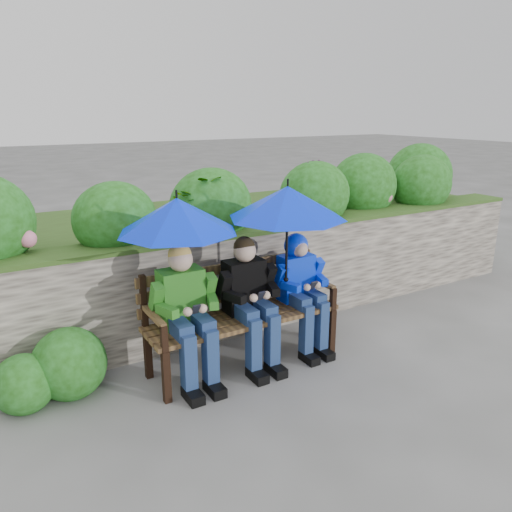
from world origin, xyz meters
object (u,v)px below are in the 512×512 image
boy_left (186,309)px  umbrella_left (177,215)px  boy_right (301,282)px  umbrella_right (287,202)px  boy_middle (250,296)px  park_bench (240,307)px

boy_left → umbrella_left: (-0.01, 0.07, 0.74)m
boy_left → boy_right: size_ratio=1.06×
umbrella_left → umbrella_right: umbrella_right is taller
boy_middle → umbrella_left: bearing=173.4°
boy_left → boy_right: (1.12, 0.02, 0.01)m
boy_left → umbrella_right: (0.93, -0.02, 0.76)m
park_bench → umbrella_right: 0.99m
boy_middle → boy_right: size_ratio=1.04×
boy_left → boy_middle: boy_left is taller
park_bench → umbrella_left: bearing=-178.8°
park_bench → umbrella_left: umbrella_left is taller
park_bench → boy_left: size_ratio=1.47×
park_bench → boy_right: 0.62m
boy_right → boy_left: bearing=-179.0°
boy_middle → umbrella_right: 0.85m
umbrella_left → boy_left: bearing=-79.7°
boy_right → umbrella_left: bearing=177.4°
park_bench → boy_right: bearing=-5.9°
umbrella_right → boy_middle: bearing=176.7°
boy_middle → umbrella_right: bearing=-3.3°
boy_right → umbrella_right: 0.77m
boy_left → umbrella_left: bearing=100.3°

